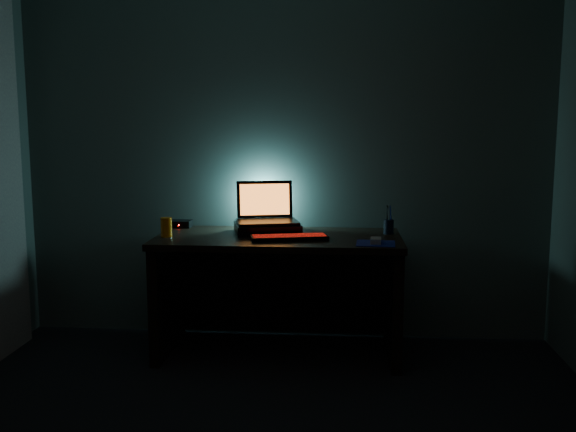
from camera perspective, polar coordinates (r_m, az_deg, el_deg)
The scene contains 10 objects.
room at distance 2.28m, azimuth -4.72°, elevation 3.47°, with size 3.50×4.00×2.50m.
desk at distance 4.05m, azimuth -0.76°, elevation -5.23°, with size 1.50×0.70×0.75m.
riser at distance 4.05m, azimuth -1.85°, elevation -1.08°, with size 0.40×0.30×0.06m, color black.
laptop at distance 4.09m, azimuth -1.95°, elevation 0.28°, with size 0.43×0.36×0.26m.
keyboard at distance 3.81m, azimuth 0.11°, elevation -1.92°, with size 0.48×0.24×0.03m.
mousepad at distance 3.72m, azimuth 7.80°, elevation -2.43°, with size 0.22×0.20×0.00m, color navy.
mouse at distance 3.72m, azimuth 7.81°, elevation -2.17°, with size 0.06×0.10×0.03m, color gray.
pen_cup at distance 4.06m, azimuth 8.94°, elevation -0.95°, with size 0.06×0.06×0.09m, color black.
juice_glass at distance 3.98m, azimuth -10.76°, elevation -0.97°, with size 0.07×0.07×0.12m, color orange.
router at distance 4.32m, azimuth -9.50°, elevation -0.69°, with size 0.14×0.11×0.05m.
Camera 1 is at (0.37, -2.25, 1.44)m, focal length 40.00 mm.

